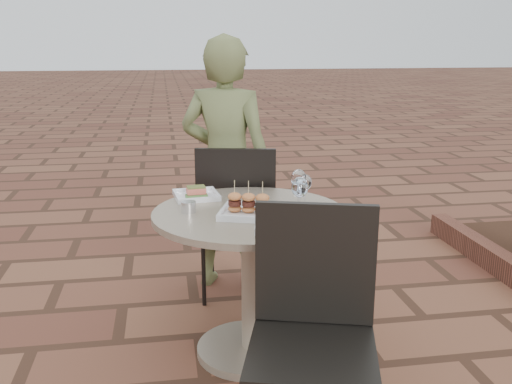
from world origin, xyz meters
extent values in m
plane|color=brown|center=(0.00, 0.00, 0.00)|extent=(60.00, 60.00, 0.00)
cylinder|color=gray|center=(-0.18, 0.21, 0.02)|extent=(0.52, 0.52, 0.04)
cylinder|color=gray|center=(-0.18, 0.21, 0.35)|extent=(0.08, 0.08, 0.70)
cylinder|color=tan|center=(-0.18, 0.21, 0.71)|extent=(0.90, 0.90, 0.03)
cube|color=black|center=(-0.14, 0.92, 0.45)|extent=(0.52, 0.52, 0.03)
cube|color=black|center=(-0.18, 0.72, 0.70)|extent=(0.44, 0.12, 0.46)
cylinder|color=black|center=(0.09, 1.06, 0.22)|extent=(0.02, 0.02, 0.44)
cylinder|color=black|center=(-0.28, 1.14, 0.22)|extent=(0.02, 0.02, 0.44)
cylinder|color=black|center=(0.01, 0.69, 0.22)|extent=(0.02, 0.02, 0.44)
cylinder|color=black|center=(-0.36, 0.77, 0.22)|extent=(0.02, 0.02, 0.44)
cube|color=black|center=(-0.08, -0.58, 0.45)|extent=(0.55, 0.55, 0.03)
cube|color=black|center=(-0.03, -0.39, 0.70)|extent=(0.43, 0.15, 0.46)
cylinder|color=black|center=(-0.21, -0.35, 0.22)|extent=(0.02, 0.02, 0.44)
cylinder|color=black|center=(0.15, -0.45, 0.22)|extent=(0.02, 0.02, 0.44)
imported|color=#5B6336|center=(-0.19, 1.04, 0.77)|extent=(0.66, 0.57, 1.53)
cube|color=white|center=(-0.41, 0.49, 0.74)|extent=(0.24, 0.24, 0.01)
cube|color=#EE6854|center=(-0.41, 0.49, 0.77)|extent=(0.10, 0.07, 0.03)
cube|color=#555D29|center=(-0.41, 0.49, 0.78)|extent=(0.10, 0.07, 0.01)
cube|color=white|center=(-0.19, 0.15, 0.74)|extent=(0.31, 0.31, 0.01)
cube|color=white|center=(-0.07, -0.04, 0.74)|extent=(0.29, 0.29, 0.01)
ellipsoid|color=#D55784|center=(-0.11, -0.10, 0.75)|extent=(0.05, 0.04, 0.02)
cylinder|color=white|center=(0.03, 0.11, 0.73)|extent=(0.06, 0.06, 0.00)
cylinder|color=white|center=(0.03, 0.11, 0.77)|extent=(0.01, 0.01, 0.08)
ellipsoid|color=white|center=(0.03, 0.11, 0.86)|extent=(0.08, 0.08, 0.09)
cylinder|color=white|center=(0.03, 0.11, 0.85)|extent=(0.06, 0.06, 0.04)
cylinder|color=white|center=(0.07, 0.28, 0.73)|extent=(0.06, 0.06, 0.00)
cylinder|color=white|center=(0.07, 0.28, 0.77)|extent=(0.01, 0.01, 0.08)
ellipsoid|color=white|center=(0.07, 0.28, 0.86)|extent=(0.07, 0.07, 0.09)
cylinder|color=white|center=(0.10, 0.28, 0.73)|extent=(0.05, 0.05, 0.00)
cylinder|color=white|center=(0.10, 0.28, 0.77)|extent=(0.01, 0.01, 0.07)
ellipsoid|color=white|center=(0.10, 0.28, 0.84)|extent=(0.06, 0.06, 0.08)
cylinder|color=silver|center=(-0.46, 0.24, 0.76)|extent=(0.07, 0.07, 0.05)
camera|label=1|loc=(-0.56, -2.28, 1.49)|focal=40.00mm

